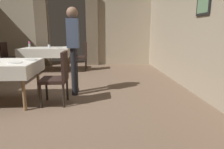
{
  "coord_description": "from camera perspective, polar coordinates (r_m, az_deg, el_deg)",
  "views": [
    {
      "loc": [
        1.22,
        -3.51,
        1.27
      ],
      "look_at": [
        1.45,
        0.48,
        0.39
      ],
      "focal_mm": 31.68,
      "sensor_mm": 36.0,
      "label": 1
    }
  ],
  "objects": [
    {
      "name": "ground",
      "position": [
        3.93,
        -21.44,
        -7.31
      ],
      "size": [
        10.08,
        10.08,
        0.0
      ],
      "primitive_type": "plane",
      "color": "#7A604C"
    },
    {
      "name": "wall_right",
      "position": [
        4.04,
        26.94,
        14.43
      ],
      "size": [
        0.16,
        8.4,
        3.0
      ],
      "color": "tan",
      "rests_on": "ground"
    },
    {
      "name": "wall_back",
      "position": [
        7.79,
        -12.75,
        13.94
      ],
      "size": [
        6.4,
        0.27,
        3.0
      ],
      "color": "tan",
      "rests_on": "ground"
    },
    {
      "name": "dining_table_mid",
      "position": [
        3.93,
        -29.11,
        1.92
      ],
      "size": [
        1.18,
        0.99,
        0.75
      ],
      "color": "olive",
      "rests_on": "ground"
    },
    {
      "name": "dining_table_far",
      "position": [
        6.71,
        -18.56,
        6.57
      ],
      "size": [
        1.53,
        0.98,
        0.75
      ],
      "color": "olive",
      "rests_on": "ground"
    },
    {
      "name": "chair_mid_right",
      "position": [
        3.55,
        -15.21,
        -0.25
      ],
      "size": [
        0.45,
        0.44,
        0.93
      ],
      "color": "black",
      "rests_on": "ground"
    },
    {
      "name": "chair_far_right",
      "position": [
        6.57,
        -8.58,
        5.68
      ],
      "size": [
        0.44,
        0.44,
        0.93
      ],
      "color": "black",
      "rests_on": "ground"
    },
    {
      "name": "chair_far_left",
      "position": [
        7.03,
        -27.77,
        4.83
      ],
      "size": [
        0.44,
        0.44,
        0.93
      ],
      "color": "black",
      "rests_on": "ground"
    },
    {
      "name": "plate_mid_b",
      "position": [
        3.66,
        -26.18,
        3.1
      ],
      "size": [
        0.23,
        0.23,
        0.01
      ],
      "primitive_type": "cylinder",
      "color": "white",
      "rests_on": "dining_table_mid"
    },
    {
      "name": "plate_mid_d",
      "position": [
        3.94,
        -22.4,
        4.01
      ],
      "size": [
        0.23,
        0.23,
        0.01
      ],
      "primitive_type": "cylinder",
      "color": "white",
      "rests_on": "dining_table_mid"
    },
    {
      "name": "flower_vase_far",
      "position": [
        7.11,
        -22.75,
        8.1
      ],
      "size": [
        0.07,
        0.07,
        0.19
      ],
      "color": "silver",
      "rests_on": "dining_table_far"
    },
    {
      "name": "glass_far_b",
      "position": [
        6.6,
        -17.7,
        7.79
      ],
      "size": [
        0.08,
        0.08,
        0.11
      ],
      "primitive_type": "cylinder",
      "color": "silver",
      "rests_on": "dining_table_far"
    },
    {
      "name": "plate_far_c",
      "position": [
        6.52,
        -15.5,
        7.45
      ],
      "size": [
        0.24,
        0.24,
        0.01
      ],
      "primitive_type": "cylinder",
      "color": "white",
      "rests_on": "dining_table_far"
    },
    {
      "name": "plate_far_d",
      "position": [
        6.91,
        -13.03,
        7.84
      ],
      "size": [
        0.23,
        0.23,
        0.01
      ],
      "primitive_type": "cylinder",
      "color": "white",
      "rests_on": "dining_table_far"
    },
    {
      "name": "person_waiter_by_doorway",
      "position": [
        4.01,
        -11.07,
        8.7
      ],
      "size": [
        0.23,
        0.37,
        1.72
      ],
      "color": "black",
      "rests_on": "ground"
    }
  ]
}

